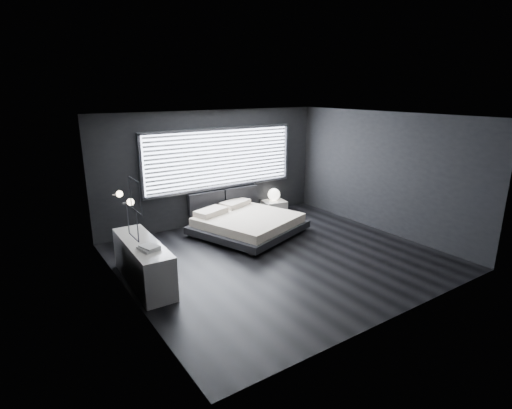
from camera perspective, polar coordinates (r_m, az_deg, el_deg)
room at (r=7.75m, az=3.51°, el=2.09°), size 6.04×6.00×2.80m
window at (r=10.03m, az=-4.97°, el=6.54°), size 4.14×0.09×1.52m
headboard at (r=10.21m, az=-4.60°, el=0.74°), size 1.96×0.16×0.52m
sconce_near at (r=6.47m, az=-17.52°, el=0.33°), size 0.18×0.11×0.11m
sconce_far at (r=7.03m, az=-18.95°, el=1.44°), size 0.18×0.11×0.11m
wall_art_upper at (r=5.82m, az=-16.87°, el=1.21°), size 0.01×0.48×0.48m
wall_art_lower at (r=6.19m, az=-17.22°, el=-2.50°), size 0.01×0.48×0.48m
bed at (r=9.38m, az=-1.29°, el=-2.59°), size 2.74×2.68×0.56m
nightstand at (r=10.92m, az=2.58°, el=-0.35°), size 0.67×0.59×0.35m
orb_lamp at (r=10.88m, az=2.56°, el=1.45°), size 0.33×0.33×0.33m
dresser at (r=7.28m, az=-15.79°, el=-7.97°), size 0.59×1.92×0.76m
book_stack at (r=6.76m, az=-15.04°, el=-5.97°), size 0.32×0.39×0.07m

